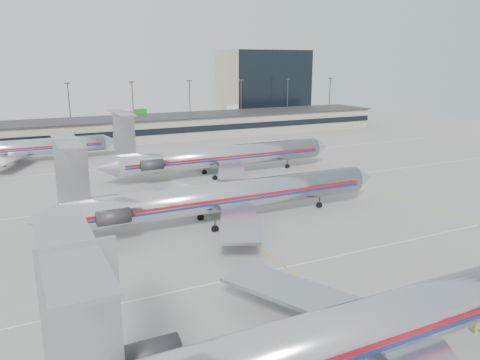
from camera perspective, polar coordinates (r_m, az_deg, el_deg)
ground at (r=42.85m, az=12.78°, el=-15.41°), size 260.00×260.00×0.00m
apron_markings at (r=50.06m, az=5.53°, el=-10.55°), size 160.00×0.15×0.02m
terminal at (r=130.02m, az=-15.20°, el=5.88°), size 162.00×17.00×6.25m
light_mast_row at (r=143.13m, az=-16.46°, el=8.71°), size 163.60×0.40×15.28m
distant_building at (r=178.87m, az=2.81°, el=11.52°), size 30.00×20.00×25.00m
jet_foreground at (r=34.22m, az=16.49°, el=-16.48°), size 49.99×29.44×13.09m
jet_second_row at (r=61.56m, az=-2.22°, el=-2.02°), size 48.97×28.83×12.82m
jet_third_row at (r=87.65m, az=-2.46°, el=2.93°), size 47.58×29.27×13.01m
jet_back_row at (r=108.61m, az=-26.02°, el=3.47°), size 42.23×25.98×11.55m
ramp_worker_near at (r=42.84m, az=26.84°, el=-15.52°), size 0.66×0.66×1.55m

